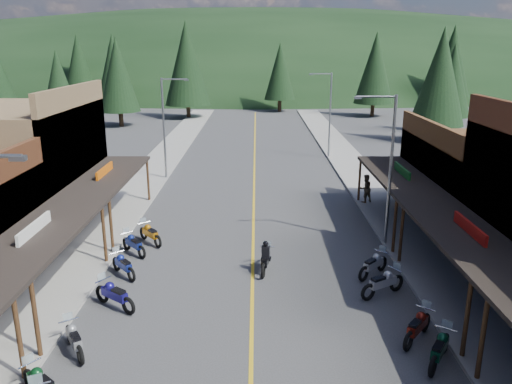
{
  "coord_description": "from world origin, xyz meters",
  "views": [
    {
      "loc": [
        0.17,
        -16.98,
        10.25
      ],
      "look_at": [
        0.16,
        7.94,
        3.0
      ],
      "focal_mm": 35.0,
      "sensor_mm": 36.0,
      "label": 1
    }
  ],
  "objects_px": {
    "pine_4": "(375,68)",
    "pine_5": "(452,61)",
    "shop_east_3": "(487,184)",
    "pedestrian_east_b": "(365,188)",
    "bike_west_7": "(74,338)",
    "bike_west_9": "(123,264)",
    "rider_on_bike": "(266,258)",
    "pine_9": "(452,80)",
    "bike_east_7": "(418,325)",
    "streetlight_1": "(166,124)",
    "pine_7": "(79,64)",
    "bike_west_8": "(114,294)",
    "shop_west_3": "(17,167)",
    "bike_west_10": "(134,243)",
    "streetlight_2": "(388,164)",
    "bike_west_11": "(150,233)",
    "bike_east_6": "(440,348)",
    "bike_east_8": "(383,282)",
    "pine_11": "(440,77)",
    "bike_west_6": "(42,383)",
    "pine_2": "(187,63)",
    "streetlight_3": "(329,111)",
    "pine_8": "(59,87)",
    "bike_east_9": "(373,263)",
    "pine_3": "(280,71)",
    "pine_10": "(118,75)",
    "pine_1": "(114,66)"
  },
  "relations": [
    {
      "from": "pine_4",
      "to": "pine_5",
      "type": "distance_m",
      "value": 20.01
    },
    {
      "from": "shop_east_3",
      "to": "pedestrian_east_b",
      "type": "height_order",
      "value": "shop_east_3"
    },
    {
      "from": "bike_west_7",
      "to": "bike_west_9",
      "type": "xyz_separation_m",
      "value": [
        0.14,
        6.09,
        0.0
      ]
    },
    {
      "from": "pine_4",
      "to": "rider_on_bike",
      "type": "xyz_separation_m",
      "value": [
        -17.39,
        -55.24,
        -6.59
      ]
    },
    {
      "from": "pine_9",
      "to": "bike_east_7",
      "type": "xyz_separation_m",
      "value": [
        -18.01,
        -46.1,
        -5.75
      ]
    },
    {
      "from": "streetlight_1",
      "to": "pine_7",
      "type": "relative_size",
      "value": 0.64
    },
    {
      "from": "pedestrian_east_b",
      "to": "bike_west_8",
      "type": "bearing_deg",
      "value": 23.01
    },
    {
      "from": "shop_west_3",
      "to": "bike_west_10",
      "type": "relative_size",
      "value": 5.07
    },
    {
      "from": "streetlight_2",
      "to": "bike_west_11",
      "type": "xyz_separation_m",
      "value": [
        -12.51,
        0.22,
        -3.84
      ]
    },
    {
      "from": "rider_on_bike",
      "to": "bike_west_10",
      "type": "bearing_deg",
      "value": 172.01
    },
    {
      "from": "bike_west_9",
      "to": "bike_east_6",
      "type": "xyz_separation_m",
      "value": [
        12.28,
        -6.7,
        0.02
      ]
    },
    {
      "from": "pedestrian_east_b",
      "to": "bike_east_8",
      "type": "bearing_deg",
      "value": 57.35
    },
    {
      "from": "streetlight_2",
      "to": "bike_west_7",
      "type": "bearing_deg",
      "value": -142.93
    },
    {
      "from": "streetlight_1",
      "to": "pine_5",
      "type": "bearing_deg",
      "value": 50.68
    },
    {
      "from": "pine_11",
      "to": "bike_west_6",
      "type": "distance_m",
      "value": 50.22
    },
    {
      "from": "pine_2",
      "to": "bike_west_10",
      "type": "bearing_deg",
      "value": -85.66
    },
    {
      "from": "streetlight_3",
      "to": "pine_9",
      "type": "relative_size",
      "value": 0.74
    },
    {
      "from": "streetlight_3",
      "to": "bike_east_6",
      "type": "distance_m",
      "value": 32.72
    },
    {
      "from": "pine_4",
      "to": "bike_west_6",
      "type": "relative_size",
      "value": 5.73
    },
    {
      "from": "shop_west_3",
      "to": "pine_8",
      "type": "distance_m",
      "value": 29.95
    },
    {
      "from": "bike_east_8",
      "to": "bike_east_9",
      "type": "xyz_separation_m",
      "value": [
        0.03,
        1.92,
        -0.03
      ]
    },
    {
      "from": "bike_west_11",
      "to": "pine_2",
      "type": "bearing_deg",
      "value": 54.81
    },
    {
      "from": "pine_11",
      "to": "bike_east_8",
      "type": "bearing_deg",
      "value": -112.02
    },
    {
      "from": "bike_east_7",
      "to": "shop_west_3",
      "type": "bearing_deg",
      "value": -172.99
    },
    {
      "from": "rider_on_bike",
      "to": "pine_2",
      "type": "bearing_deg",
      "value": 109.88
    },
    {
      "from": "streetlight_3",
      "to": "pine_5",
      "type": "height_order",
      "value": "pine_5"
    },
    {
      "from": "pine_9",
      "to": "bike_west_9",
      "type": "xyz_separation_m",
      "value": [
        -29.98,
        -40.79,
        -5.78
      ]
    },
    {
      "from": "pine_3",
      "to": "pine_8",
      "type": "height_order",
      "value": "pine_3"
    },
    {
      "from": "shop_east_3",
      "to": "streetlight_1",
      "type": "height_order",
      "value": "streetlight_1"
    },
    {
      "from": "streetlight_1",
      "to": "bike_west_10",
      "type": "distance_m",
      "value": 15.74
    },
    {
      "from": "streetlight_3",
      "to": "rider_on_bike",
      "type": "relative_size",
      "value": 3.61
    },
    {
      "from": "bike_west_11",
      "to": "bike_east_9",
      "type": "xyz_separation_m",
      "value": [
        11.16,
        -3.98,
        0.01
      ]
    },
    {
      "from": "shop_east_3",
      "to": "rider_on_bike",
      "type": "distance_m",
      "value": 14.8
    },
    {
      "from": "pine_3",
      "to": "bike_west_6",
      "type": "height_order",
      "value": "pine_3"
    },
    {
      "from": "pine_10",
      "to": "pine_9",
      "type": "bearing_deg",
      "value": -6.79
    },
    {
      "from": "bike_west_6",
      "to": "bike_east_7",
      "type": "xyz_separation_m",
      "value": [
        12.22,
        3.22,
        0.01
      ]
    },
    {
      "from": "pine_1",
      "to": "bike_east_7",
      "type": "xyz_separation_m",
      "value": [
        29.99,
        -71.1,
        -6.6
      ]
    },
    {
      "from": "streetlight_3",
      "to": "pine_9",
      "type": "height_order",
      "value": "pine_9"
    },
    {
      "from": "shop_west_3",
      "to": "rider_on_bike",
      "type": "xyz_separation_m",
      "value": [
        14.39,
        -6.54,
        -2.87
      ]
    },
    {
      "from": "bike_east_8",
      "to": "pine_1",
      "type": "bearing_deg",
      "value": 172.48
    },
    {
      "from": "shop_east_3",
      "to": "bike_west_9",
      "type": "bearing_deg",
      "value": -160.24
    },
    {
      "from": "pine_2",
      "to": "bike_west_10",
      "type": "distance_m",
      "value": 51.91
    },
    {
      "from": "bike_east_9",
      "to": "rider_on_bike",
      "type": "distance_m",
      "value": 5.01
    },
    {
      "from": "bike_east_8",
      "to": "rider_on_bike",
      "type": "distance_m",
      "value": 5.53
    },
    {
      "from": "pine_2",
      "to": "bike_west_6",
      "type": "xyz_separation_m",
      "value": [
        3.77,
        -62.32,
        -7.37
      ]
    },
    {
      "from": "pine_9",
      "to": "bike_east_6",
      "type": "distance_m",
      "value": 51.01
    },
    {
      "from": "pine_8",
      "to": "bike_west_7",
      "type": "distance_m",
      "value": 45.11
    },
    {
      "from": "pine_7",
      "to": "streetlight_1",
      "type": "bearing_deg",
      "value": -65.12
    },
    {
      "from": "pine_8",
      "to": "rider_on_bike",
      "type": "xyz_separation_m",
      "value": [
        22.61,
        -35.24,
        -5.33
      ]
    },
    {
      "from": "shop_east_3",
      "to": "pine_1",
      "type": "height_order",
      "value": "pine_1"
    }
  ]
}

